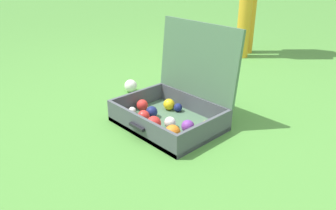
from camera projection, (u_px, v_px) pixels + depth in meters
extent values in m
plane|color=#4C8C38|center=(186.00, 127.00, 1.86)|extent=(16.00, 16.00, 0.00)
cube|color=#4C7051|center=(168.00, 123.00, 1.87)|extent=(0.57, 0.42, 0.03)
cube|color=#4C5156|center=(138.00, 101.00, 2.03)|extent=(0.02, 0.42, 0.13)
cube|color=#4C5156|center=(205.00, 133.00, 1.66)|extent=(0.02, 0.42, 0.13)
cube|color=#4C5156|center=(140.00, 127.00, 1.72)|extent=(0.53, 0.02, 0.13)
cube|color=#4C5156|center=(192.00, 105.00, 1.97)|extent=(0.53, 0.02, 0.13)
cube|color=#4C7051|center=(198.00, 60.00, 1.88)|extent=(0.57, 0.06, 0.42)
cube|color=black|center=(137.00, 127.00, 1.70)|extent=(0.11, 0.02, 0.02)
sphere|color=red|center=(154.00, 123.00, 1.75)|extent=(0.08, 0.08, 0.08)
sphere|color=white|center=(170.00, 122.00, 1.78)|extent=(0.06, 0.06, 0.06)
sphere|color=red|center=(142.00, 105.00, 1.98)|extent=(0.07, 0.07, 0.07)
sphere|color=navy|center=(152.00, 112.00, 1.89)|extent=(0.07, 0.07, 0.07)
sphere|color=orange|center=(173.00, 133.00, 1.66)|extent=(0.08, 0.08, 0.08)
sphere|color=white|center=(132.00, 111.00, 1.94)|extent=(0.05, 0.05, 0.05)
sphere|color=purple|center=(188.00, 126.00, 1.73)|extent=(0.07, 0.07, 0.07)
sphere|color=red|center=(144.00, 116.00, 1.84)|extent=(0.07, 0.07, 0.07)
sphere|color=yellow|center=(207.00, 125.00, 1.75)|extent=(0.06, 0.06, 0.06)
sphere|color=yellow|center=(169.00, 104.00, 1.99)|extent=(0.07, 0.07, 0.07)
sphere|color=navy|center=(178.00, 107.00, 1.97)|extent=(0.05, 0.05, 0.05)
sphere|color=white|center=(131.00, 86.00, 2.32)|extent=(0.09, 0.09, 0.09)
cylinder|color=gold|center=(250.00, 11.00, 3.13)|extent=(0.12, 0.12, 0.81)
cylinder|color=gold|center=(245.00, 14.00, 2.98)|extent=(0.12, 0.12, 0.81)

